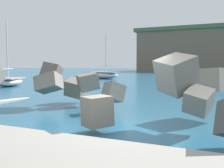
# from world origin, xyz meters

# --- Properties ---
(ground_plane) EXTENTS (400.00, 400.00, 0.00)m
(ground_plane) POSITION_xyz_m (0.00, 0.00, 0.00)
(ground_plane) COLOR #235B7A
(breakwater_jetty) EXTENTS (29.00, 7.44, 2.48)m
(breakwater_jetty) POSITION_xyz_m (-2.12, 2.15, 1.09)
(breakwater_jetty) COLOR slate
(breakwater_jetty) RESTS_ON ground
(boat_near_right) EXTENTS (3.61, 4.63, 6.48)m
(boat_near_right) POSITION_xyz_m (-16.84, 11.73, 0.48)
(boat_near_right) COLOR beige
(boat_near_right) RESTS_ON ground
(boat_mid_right) EXTENTS (6.30, 4.15, 6.76)m
(boat_mid_right) POSITION_xyz_m (-14.94, 29.09, 0.60)
(boat_mid_right) COLOR white
(boat_mid_right) RESTS_ON ground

